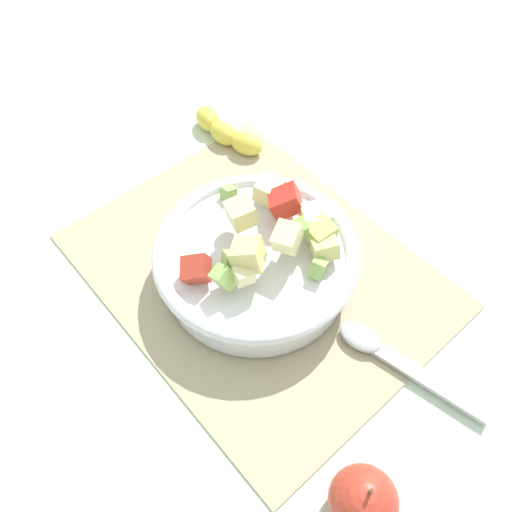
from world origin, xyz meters
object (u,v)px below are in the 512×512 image
banana_whole (226,132)px  salad_bowl (257,258)px  serving_spoon (387,354)px  whole_apple (363,501)px

banana_whole → salad_bowl: bearing=149.5°
salad_bowl → serving_spoon: salad_bowl is taller
serving_spoon → banana_whole: (0.44, -0.10, 0.01)m
serving_spoon → whole_apple: whole_apple is taller
banana_whole → whole_apple: bearing=154.4°
salad_bowl → whole_apple: salad_bowl is taller
banana_whole → serving_spoon: bearing=166.8°
serving_spoon → salad_bowl: bearing=11.5°
salad_bowl → banana_whole: salad_bowl is taller
whole_apple → salad_bowl: bearing=-21.1°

